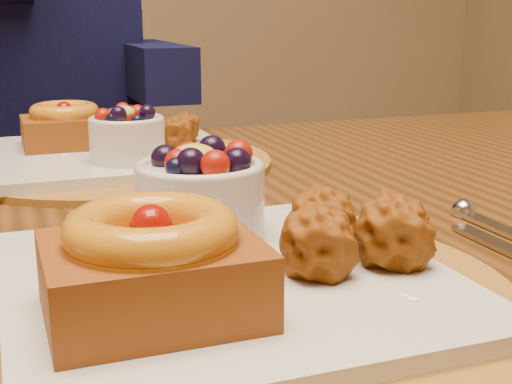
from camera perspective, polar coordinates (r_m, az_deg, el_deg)
dining_table at (r=0.70m, az=-7.92°, el=-7.81°), size 1.60×0.90×0.76m
place_setting_near at (r=0.47m, az=-2.93°, el=-5.38°), size 0.38×0.38×0.09m
place_setting_far at (r=0.87m, az=-11.42°, el=3.42°), size 0.38×0.38×0.08m
chair_far at (r=1.37m, az=-13.39°, el=-3.88°), size 0.60×0.60×0.94m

